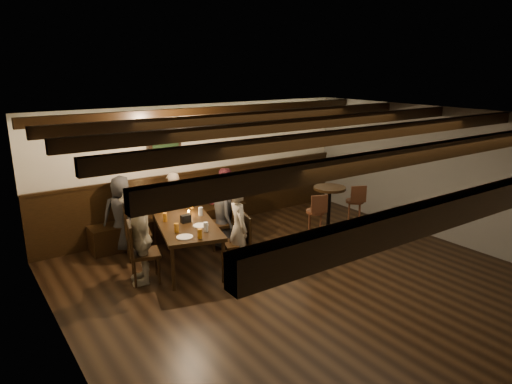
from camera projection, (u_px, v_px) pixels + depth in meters
room at (223, 189)px, 7.76m from camera, size 7.00×7.00×7.00m
dining_table at (185, 225)px, 7.25m from camera, size 1.29×2.04×0.71m
chair_left_near at (138, 243)px, 7.52m from camera, size 0.50×0.50×0.89m
chair_left_far at (144, 264)px, 6.70m from camera, size 0.51×0.51×0.92m
chair_right_near at (222, 232)px, 7.99m from camera, size 0.51×0.51×0.91m
chair_right_far at (237, 252)px, 7.18m from camera, size 0.47×0.47×0.85m
person_bench_left at (122, 214)px, 7.76m from camera, size 0.73×0.57×1.32m
person_bench_centre at (174, 207)px, 8.20m from camera, size 0.53×0.41×1.28m
person_bench_right at (224, 203)px, 8.36m from camera, size 0.74×0.64×1.31m
person_left_near at (134, 225)px, 7.42m from camera, size 0.61×0.85×1.18m
person_left_far at (140, 237)px, 6.58m from camera, size 0.53×0.87×1.39m
person_right_near at (223, 213)px, 7.91m from camera, size 0.54×0.70×1.26m
person_right_far at (239, 228)px, 7.09m from camera, size 0.42×0.54×1.31m
pint_a at (160, 207)px, 7.76m from camera, size 0.07×0.07×0.14m
pint_b at (192, 204)px, 7.89m from camera, size 0.07×0.07×0.14m
pint_c at (165, 217)px, 7.21m from camera, size 0.07×0.07×0.14m
pint_d at (201, 211)px, 7.50m from camera, size 0.07×0.07×0.14m
pint_e at (176, 228)px, 6.73m from camera, size 0.07×0.07×0.14m
pint_f at (206, 227)px, 6.78m from camera, size 0.07×0.07×0.14m
pint_g at (200, 234)px, 6.51m from camera, size 0.07×0.07×0.14m
plate_near at (185, 237)px, 6.55m from camera, size 0.24×0.24×0.01m
plate_far at (201, 226)px, 7.02m from camera, size 0.24×0.24×0.01m
condiment_caddy at (186, 219)px, 7.17m from camera, size 0.15×0.10×0.12m
candle at (189, 213)px, 7.54m from camera, size 0.05×0.05×0.05m
high_top_table at (329, 206)px, 8.17m from camera, size 0.57×0.57×1.02m
bar_stool_left at (315, 229)px, 7.80m from camera, size 0.35×0.37×1.03m
bar_stool_right at (354, 218)px, 8.39m from camera, size 0.36×0.37×1.03m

